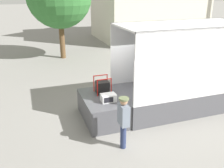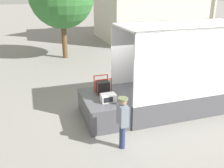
{
  "view_description": "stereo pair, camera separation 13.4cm",
  "coord_description": "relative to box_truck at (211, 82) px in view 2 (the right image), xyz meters",
  "views": [
    {
      "loc": [
        -3.14,
        -7.99,
        4.6
      ],
      "look_at": [
        -0.42,
        -0.2,
        1.44
      ],
      "focal_mm": 40.0,
      "sensor_mm": 36.0,
      "label": 1
    },
    {
      "loc": [
        -3.01,
        -8.03,
        4.6
      ],
      "look_at": [
        -0.42,
        -0.2,
        1.44
      ],
      "focal_mm": 40.0,
      "sensor_mm": 36.0,
      "label": 2
    }
  ],
  "objects": [
    {
      "name": "portable_generator",
      "position": [
        -4.64,
        0.39,
        0.22
      ],
      "size": [
        0.57,
        0.52,
        0.65
      ],
      "color": "black",
      "rests_on": "tailgate_deck"
    },
    {
      "name": "worker_person",
      "position": [
        -4.73,
        -1.95,
        0.11
      ],
      "size": [
        0.3,
        0.44,
        1.68
      ],
      "color": "navy",
      "rests_on": "ground"
    },
    {
      "name": "microwave",
      "position": [
        -4.69,
        -0.41,
        0.11
      ],
      "size": [
        0.52,
        0.37,
        0.28
      ],
      "color": "white",
      "rests_on": "tailgate_deck"
    },
    {
      "name": "ground_plane",
      "position": [
        -4.07,
        0.0,
        -0.92
      ],
      "size": [
        160.0,
        160.0,
        0.0
      ],
      "primitive_type": "plane",
      "color": "gray"
    },
    {
      "name": "box_truck",
      "position": [
        0.0,
        0.0,
        0.0
      ],
      "size": [
        7.21,
        2.36,
        3.39
      ],
      "color": "white",
      "rests_on": "ground"
    },
    {
      "name": "tailgate_deck",
      "position": [
        -4.78,
        0.0,
        -0.47
      ],
      "size": [
        1.43,
        2.24,
        0.89
      ],
      "primitive_type": "cube",
      "color": "#4C4C51",
      "rests_on": "ground"
    }
  ]
}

